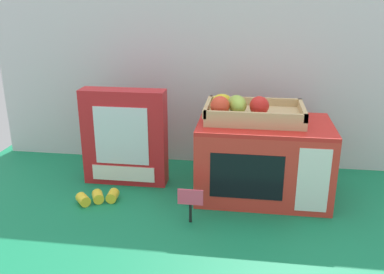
% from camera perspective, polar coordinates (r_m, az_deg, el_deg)
% --- Properties ---
extents(ground_plane, '(1.70, 1.70, 0.00)m').
position_cam_1_polar(ground_plane, '(1.37, 1.90, -7.22)').
color(ground_plane, '#147A4C').
rests_on(ground_plane, ground).
extents(display_back_panel, '(1.61, 0.03, 0.61)m').
position_cam_1_polar(display_back_panel, '(1.51, 3.11, 7.67)').
color(display_back_panel, silver).
rests_on(display_back_panel, ground).
extents(toy_microwave, '(0.40, 0.26, 0.24)m').
position_cam_1_polar(toy_microwave, '(1.32, 9.60, -2.91)').
color(toy_microwave, red).
rests_on(toy_microwave, ground).
extents(food_groups_crate, '(0.29, 0.19, 0.08)m').
position_cam_1_polar(food_groups_crate, '(1.28, 7.75, 3.44)').
color(food_groups_crate, tan).
rests_on(food_groups_crate, toy_microwave).
extents(cookie_set_box, '(0.27, 0.07, 0.32)m').
position_cam_1_polar(cookie_set_box, '(1.38, -9.11, -0.04)').
color(cookie_set_box, red).
rests_on(cookie_set_box, ground).
extents(price_sign, '(0.07, 0.01, 0.10)m').
position_cam_1_polar(price_sign, '(1.16, -0.23, -8.61)').
color(price_sign, black).
rests_on(price_sign, ground).
extents(loose_toy_banana, '(0.12, 0.09, 0.03)m').
position_cam_1_polar(loose_toy_banana, '(1.32, -12.63, -7.98)').
color(loose_toy_banana, yellow).
rests_on(loose_toy_banana, ground).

